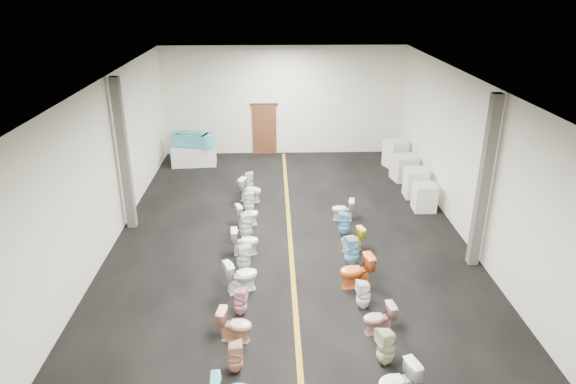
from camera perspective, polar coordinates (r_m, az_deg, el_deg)
name	(u,v)px	position (r m, az deg, el deg)	size (l,w,h in m)	color
floor	(290,239)	(14.86, 0.23, -5.23)	(16.00, 16.00, 0.00)	black
ceiling	(290,82)	(13.37, 0.26, 12.09)	(16.00, 16.00, 0.00)	black
wall_back	(283,101)	(21.66, -0.52, 10.07)	(10.00, 10.00, 0.00)	beige
wall_front	(312,375)	(6.97, 2.72, -19.64)	(10.00, 10.00, 0.00)	beige
wall_left	(105,167)	(14.67, -19.70, 2.59)	(16.00, 16.00, 0.00)	beige
wall_right	(472,163)	(14.98, 19.75, 3.00)	(16.00, 16.00, 0.00)	beige
aisle_stripe	(290,239)	(14.86, 0.23, -5.22)	(0.12, 15.60, 0.01)	olive
back_door	(265,130)	(21.89, -2.61, 6.95)	(1.00, 0.10, 2.10)	#562D19
door_frame	(264,105)	(21.64, -2.66, 9.69)	(1.15, 0.08, 0.10)	#331C11
column_left	(124,155)	(15.50, -17.77, 3.88)	(0.25, 0.25, 4.50)	#59544C
column_right	(484,184)	(13.59, 20.93, 0.87)	(0.25, 0.25, 4.50)	#59544C
display_table	(194,155)	(21.00, -10.39, 4.02)	(1.74, 0.87, 0.77)	white
bathtub	(193,139)	(20.80, -10.52, 5.81)	(1.81, 1.00, 0.55)	#3DAFB0
appliance_crate_a	(424,197)	(17.09, 14.91, -0.57)	(0.68, 0.68, 0.88)	silver
appliance_crate_b	(415,183)	(18.06, 13.98, 0.98)	(0.72, 0.72, 0.99)	silver
appliance_crate_c	(404,168)	(19.53, 12.77, 2.63)	(0.81, 0.81, 0.92)	silver
appliance_crate_d	(395,154)	(20.85, 11.84, 4.21)	(0.75, 0.75, 1.07)	silver
toilet_left_1	(235,357)	(10.20, -5.96, -17.81)	(0.31, 0.31, 0.68)	#E2A684
toilet_left_2	(235,325)	(10.94, -5.89, -14.48)	(0.40, 0.71, 0.72)	#E2A67E
toilet_left_3	(240,302)	(11.63, -5.35, -12.02)	(0.31, 0.32, 0.69)	pink
toilet_left_4	(241,275)	(12.42, -5.22, -9.21)	(0.46, 0.80, 0.82)	white
toilet_left_5	(243,258)	(13.15, -4.97, -7.34)	(0.35, 0.36, 0.78)	silver
toilet_left_6	(245,241)	(13.99, -4.81, -5.46)	(0.42, 0.74, 0.75)	white
toilet_left_7	(246,226)	(14.73, -4.73, -3.75)	(0.38, 0.39, 0.84)	white
toilet_left_8	(247,214)	(15.57, -4.54, -2.50)	(0.39, 0.69, 0.71)	white
toilet_left_9	(249,202)	(16.41, -4.39, -1.08)	(0.33, 0.34, 0.74)	white
toilet_left_10	(250,190)	(17.25, -4.19, 0.22)	(0.44, 0.77, 0.78)	white
toilet_left_11	(248,181)	(18.09, -4.42, 1.18)	(0.32, 0.33, 0.71)	white
toilet_right_1	(398,382)	(9.80, 12.08, -19.96)	(0.42, 0.74, 0.76)	white
toilet_right_2	(386,347)	(10.45, 10.85, -16.55)	(0.36, 0.37, 0.80)	beige
toilet_right_3	(379,319)	(11.25, 10.04, -13.68)	(0.38, 0.67, 0.68)	#CE908C
toilet_right_4	(364,295)	(11.91, 8.39, -11.21)	(0.32, 0.33, 0.71)	white
toilet_right_5	(356,271)	(12.63, 7.59, -8.71)	(0.46, 0.81, 0.83)	orange
toilet_right_6	(352,251)	(13.47, 7.11, -6.55)	(0.38, 0.38, 0.84)	#79C0DF
toilet_right_7	(352,239)	(14.24, 7.17, -5.24)	(0.37, 0.65, 0.66)	yellow
toilet_right_8	(344,224)	(15.00, 6.28, -3.51)	(0.33, 0.34, 0.74)	#6ABEE6
toilet_right_9	(343,210)	(15.95, 6.12, -1.95)	(0.39, 0.69, 0.70)	silver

